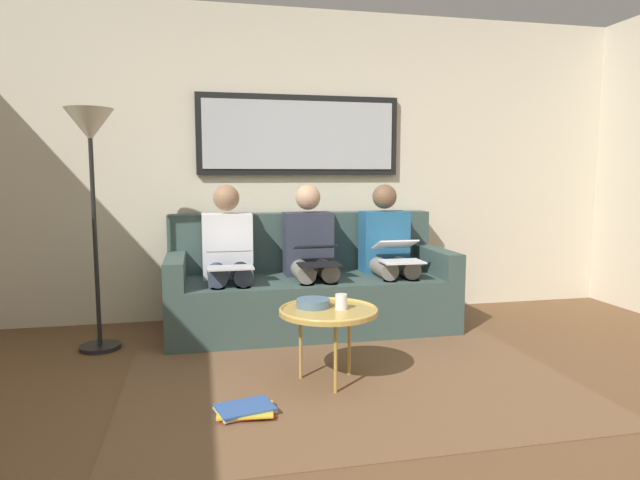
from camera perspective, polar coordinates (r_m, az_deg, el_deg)
The scene contains 16 objects.
ground_plane at distance 2.63m, azimuth 8.60°, elevation -22.12°, with size 6.00×5.20×0.10m, color brown.
wall_rear at distance 4.82m, azimuth -2.31°, elevation 7.75°, with size 6.00×0.12×2.60m, color beige.
area_rug at distance 3.34m, azimuth 3.23°, elevation -14.55°, with size 2.60×1.80×0.01m, color brown.
couch at distance 4.44m, azimuth -1.16°, elevation -5.02°, with size 2.20×0.90×0.90m.
framed_mirror at distance 4.74m, azimuth -2.12°, elevation 10.79°, with size 1.72×0.05×0.67m.
coffee_table at distance 3.22m, azimuth 0.89°, elevation -7.44°, with size 0.58×0.58×0.45m.
cup at distance 3.21m, azimuth 2.21°, elevation -6.42°, with size 0.07×0.07×0.09m, color silver.
bowl at distance 3.26m, azimuth -0.71°, elevation -6.56°, with size 0.20×0.20×0.05m, color slate.
person_left at distance 4.49m, azimuth 7.05°, elevation -1.08°, with size 0.38×0.58×1.14m.
laptop_white at distance 4.27m, azimuth 8.09°, elevation -1.21°, with size 0.31×0.38×0.16m.
person_middle at distance 4.32m, azimuth -0.99°, elevation -1.33°, with size 0.38×0.58×1.14m.
laptop_black at distance 4.08m, azimuth -0.31°, elevation -1.52°, with size 0.30×0.35×0.14m.
person_right at distance 4.24m, azimuth -9.50°, elevation -1.57°, with size 0.38×0.58×1.14m.
laptop_silver at distance 3.99m, azimuth -9.32°, elevation -1.86°, with size 0.32×0.32×0.13m.
magazine_stack at distance 2.96m, azimuth -7.73°, elevation -17.02°, with size 0.32×0.28×0.04m.
standing_lamp at distance 4.06m, azimuth -22.65°, elevation 8.43°, with size 0.32×0.32×1.66m.
Camera 1 is at (0.84, 2.14, 1.21)m, focal length 30.88 mm.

